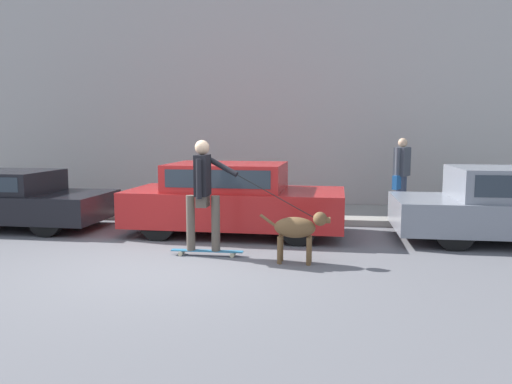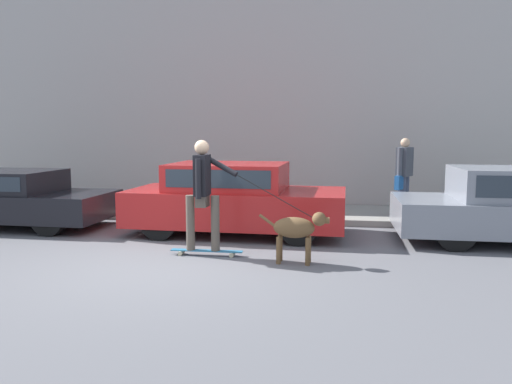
{
  "view_description": "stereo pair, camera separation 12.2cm",
  "coord_description": "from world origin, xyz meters",
  "px_view_note": "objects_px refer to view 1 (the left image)",
  "views": [
    {
      "loc": [
        2.26,
        -6.79,
        1.93
      ],
      "look_at": [
        1.09,
        1.21,
        0.95
      ],
      "focal_mm": 35.0,
      "sensor_mm": 36.0,
      "label": 1
    },
    {
      "loc": [
        2.38,
        -6.77,
        1.93
      ],
      "look_at": [
        1.09,
        1.21,
        0.95
      ],
      "focal_mm": 35.0,
      "sensor_mm": 36.0,
      "label": 2
    }
  ],
  "objects_px": {
    "parked_car_1": "(234,199)",
    "skateboarder": "(204,190)",
    "pedestrian_with_bag": "(401,173)",
    "dog": "(298,229)",
    "parked_car_0": "(9,199)"
  },
  "relations": [
    {
      "from": "parked_car_1",
      "to": "pedestrian_with_bag",
      "type": "height_order",
      "value": "pedestrian_with_bag"
    },
    {
      "from": "parked_car_1",
      "to": "skateboarder",
      "type": "relative_size",
      "value": 1.75
    },
    {
      "from": "parked_car_1",
      "to": "dog",
      "type": "xyz_separation_m",
      "value": [
        1.33,
        -1.98,
        -0.14
      ]
    },
    {
      "from": "skateboarder",
      "to": "pedestrian_with_bag",
      "type": "distance_m",
      "value": 5.0
    },
    {
      "from": "dog",
      "to": "skateboarder",
      "type": "relative_size",
      "value": 0.45
    },
    {
      "from": "pedestrian_with_bag",
      "to": "skateboarder",
      "type": "bearing_deg",
      "value": 74.02
    },
    {
      "from": "parked_car_1",
      "to": "skateboarder",
      "type": "distance_m",
      "value": 1.79
    },
    {
      "from": "parked_car_0",
      "to": "parked_car_1",
      "type": "xyz_separation_m",
      "value": [
        4.63,
        0.0,
        0.09
      ]
    },
    {
      "from": "parked_car_1",
      "to": "pedestrian_with_bag",
      "type": "distance_m",
      "value": 3.83
    },
    {
      "from": "parked_car_1",
      "to": "pedestrian_with_bag",
      "type": "relative_size",
      "value": 2.45
    },
    {
      "from": "dog",
      "to": "skateboarder",
      "type": "height_order",
      "value": "skateboarder"
    },
    {
      "from": "parked_car_0",
      "to": "skateboarder",
      "type": "bearing_deg",
      "value": -20.41
    },
    {
      "from": "parked_car_0",
      "to": "parked_car_1",
      "type": "relative_size",
      "value": 0.98
    },
    {
      "from": "parked_car_1",
      "to": "skateboarder",
      "type": "height_order",
      "value": "skateboarder"
    },
    {
      "from": "pedestrian_with_bag",
      "to": "dog",
      "type": "bearing_deg",
      "value": 90.51
    }
  ]
}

